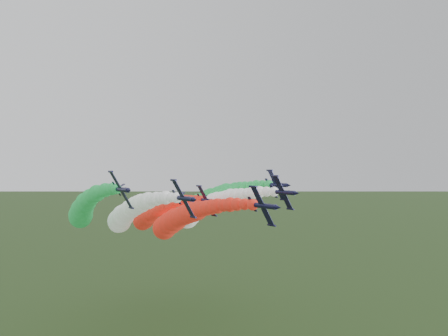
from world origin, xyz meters
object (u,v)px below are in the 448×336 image
(jet_lead, at_px, (178,220))
(jet_trail, at_px, (151,214))
(jet_outer_left, at_px, (84,209))
(jet_outer_right, at_px, (204,202))
(jet_inner_left, at_px, (127,214))
(jet_inner_right, at_px, (201,209))

(jet_lead, distance_m, jet_trail, 28.33)
(jet_outer_left, xyz_separation_m, jet_trail, (23.49, 7.27, -3.37))
(jet_outer_left, relative_size, jet_outer_right, 1.00)
(jet_outer_right, bearing_deg, jet_trail, 152.42)
(jet_lead, bearing_deg, jet_inner_left, 134.14)
(jet_lead, height_order, jet_outer_right, jet_outer_right)
(jet_outer_left, bearing_deg, jet_inner_left, -47.11)
(jet_inner_right, xyz_separation_m, jet_outer_right, (6.69, 9.95, 1.43))
(jet_lead, bearing_deg, jet_outer_left, 133.55)
(jet_lead, xyz_separation_m, jet_inner_right, (12.49, 10.04, 1.55))
(jet_inner_right, bearing_deg, jet_outer_right, 56.10)
(jet_outer_left, distance_m, jet_trail, 24.82)
(jet_inner_left, bearing_deg, jet_lead, -45.86)
(jet_trail, bearing_deg, jet_lead, -97.53)
(jet_outer_right, xyz_separation_m, jet_trail, (-15.47, 8.08, -3.97))
(jet_outer_left, bearing_deg, jet_inner_right, -18.44)
(jet_lead, distance_m, jet_outer_left, 28.80)
(jet_lead, height_order, jet_outer_left, jet_outer_left)
(jet_trail, bearing_deg, jet_inner_left, -129.65)
(jet_inner_left, bearing_deg, jet_outer_right, 17.06)
(jet_inner_right, bearing_deg, jet_inner_left, 177.94)
(jet_inner_left, bearing_deg, jet_trail, 50.35)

